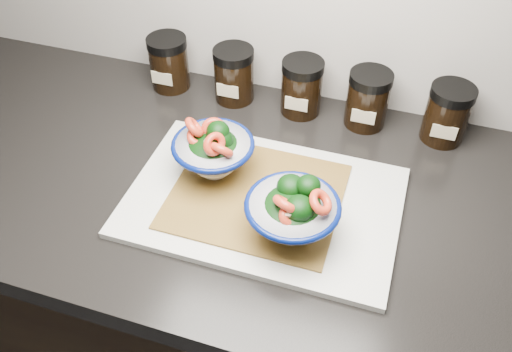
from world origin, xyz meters
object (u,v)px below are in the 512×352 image
(bowl_right, at_px, (293,213))
(spice_jar_a, at_px, (169,63))
(bowl_left, at_px, (214,151))
(spice_jar_e, at_px, (447,114))
(spice_jar_c, at_px, (302,87))
(spice_jar_d, at_px, (368,99))
(spice_jar_b, at_px, (234,75))
(cutting_board, at_px, (263,202))

(bowl_right, bearing_deg, spice_jar_a, 137.07)
(bowl_left, bearing_deg, spice_jar_e, 32.29)
(bowl_left, bearing_deg, spice_jar_c, 68.20)
(spice_jar_a, bearing_deg, spice_jar_c, 0.00)
(bowl_left, relative_size, spice_jar_d, 1.25)
(spice_jar_c, xyz_separation_m, spice_jar_e, (0.28, 0.00, 0.00))
(bowl_right, relative_size, spice_jar_b, 1.30)
(spice_jar_b, bearing_deg, bowl_left, -78.65)
(spice_jar_c, relative_size, spice_jar_e, 1.00)
(bowl_left, relative_size, spice_jar_a, 1.25)
(bowl_left, height_order, spice_jar_c, bowl_left)
(spice_jar_d, bearing_deg, bowl_left, -133.65)
(spice_jar_a, height_order, spice_jar_c, same)
(bowl_right, height_order, spice_jar_a, bowl_right)
(spice_jar_c, distance_m, spice_jar_d, 0.13)
(spice_jar_b, bearing_deg, spice_jar_a, 180.00)
(spice_jar_e, bearing_deg, spice_jar_a, 180.00)
(cutting_board, distance_m, bowl_right, 0.10)
(bowl_left, height_order, bowl_right, bowl_left)
(spice_jar_b, bearing_deg, spice_jar_e, 0.00)
(bowl_left, distance_m, spice_jar_d, 0.32)
(spice_jar_a, height_order, spice_jar_d, same)
(spice_jar_b, bearing_deg, spice_jar_c, 0.00)
(spice_jar_a, relative_size, spice_jar_c, 1.00)
(bowl_left, relative_size, spice_jar_e, 1.25)
(cutting_board, bearing_deg, spice_jar_d, 65.50)
(cutting_board, distance_m, spice_jar_d, 0.30)
(bowl_left, distance_m, spice_jar_b, 0.24)
(spice_jar_e, bearing_deg, spice_jar_c, 180.00)
(spice_jar_c, bearing_deg, cutting_board, -88.69)
(bowl_right, xyz_separation_m, spice_jar_a, (-0.35, 0.33, -0.00))
(bowl_right, xyz_separation_m, spice_jar_b, (-0.21, 0.33, -0.00))
(spice_jar_b, distance_m, spice_jar_e, 0.42)
(spice_jar_a, height_order, spice_jar_e, same)
(bowl_left, height_order, spice_jar_d, bowl_left)
(spice_jar_c, distance_m, spice_jar_e, 0.28)
(spice_jar_b, relative_size, spice_jar_c, 1.00)
(spice_jar_b, xyz_separation_m, spice_jar_c, (0.14, 0.00, 0.00))
(spice_jar_a, xyz_separation_m, spice_jar_c, (0.28, 0.00, 0.00))
(spice_jar_c, bearing_deg, spice_jar_d, 0.00)
(bowl_right, bearing_deg, spice_jar_d, 79.84)
(cutting_board, xyz_separation_m, spice_jar_a, (-0.29, 0.27, 0.05))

